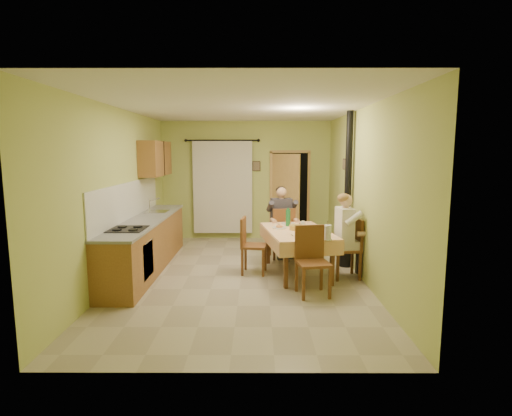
{
  "coord_description": "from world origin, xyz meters",
  "views": [
    {
      "loc": [
        0.27,
        -6.54,
        2.09
      ],
      "look_at": [
        0.25,
        0.1,
        1.15
      ],
      "focal_mm": 28.0,
      "sensor_mm": 36.0,
      "label": 1
    }
  ],
  "objects_px": {
    "chair_far": "(282,243)",
    "chair_right": "(346,260)",
    "chair_near": "(313,275)",
    "stove_flue": "(347,211)",
    "dining_table": "(297,252)",
    "man_far": "(282,214)",
    "chair_left": "(253,257)",
    "man_right": "(346,226)"
  },
  "relations": [
    {
      "from": "chair_far",
      "to": "chair_right",
      "type": "distance_m",
      "value": 1.62
    },
    {
      "from": "chair_far",
      "to": "chair_near",
      "type": "relative_size",
      "value": 1.0
    },
    {
      "from": "stove_flue",
      "to": "dining_table",
      "type": "bearing_deg",
      "value": -153.9
    },
    {
      "from": "chair_far",
      "to": "man_far",
      "type": "xyz_separation_m",
      "value": [
        -0.0,
        0.01,
        0.59
      ]
    },
    {
      "from": "dining_table",
      "to": "man_far",
      "type": "relative_size",
      "value": 1.32
    },
    {
      "from": "chair_left",
      "to": "chair_far",
      "type": "bearing_deg",
      "value": 159.09
    },
    {
      "from": "chair_right",
      "to": "dining_table",
      "type": "bearing_deg",
      "value": 68.66
    },
    {
      "from": "chair_near",
      "to": "chair_far",
      "type": "bearing_deg",
      "value": -90.3
    },
    {
      "from": "chair_right",
      "to": "man_right",
      "type": "xyz_separation_m",
      "value": [
        -0.01,
        -0.0,
        0.59
      ]
    },
    {
      "from": "chair_far",
      "to": "chair_left",
      "type": "distance_m",
      "value": 1.17
    },
    {
      "from": "dining_table",
      "to": "man_right",
      "type": "relative_size",
      "value": 1.32
    },
    {
      "from": "chair_left",
      "to": "man_far",
      "type": "distance_m",
      "value": 1.32
    },
    {
      "from": "man_far",
      "to": "stove_flue",
      "type": "bearing_deg",
      "value": -38.84
    },
    {
      "from": "chair_right",
      "to": "chair_left",
      "type": "xyz_separation_m",
      "value": [
        -1.56,
        0.24,
        -0.0
      ]
    },
    {
      "from": "chair_far",
      "to": "stove_flue",
      "type": "xyz_separation_m",
      "value": [
        1.15,
        -0.59,
        0.73
      ]
    },
    {
      "from": "chair_left",
      "to": "man_right",
      "type": "xyz_separation_m",
      "value": [
        1.54,
        -0.24,
        0.59
      ]
    },
    {
      "from": "chair_far",
      "to": "chair_left",
      "type": "height_order",
      "value": "chair_far"
    },
    {
      "from": "man_far",
      "to": "man_right",
      "type": "distance_m",
      "value": 1.62
    },
    {
      "from": "chair_left",
      "to": "man_far",
      "type": "height_order",
      "value": "man_far"
    },
    {
      "from": "chair_near",
      "to": "man_right",
      "type": "relative_size",
      "value": 0.73
    },
    {
      "from": "chair_far",
      "to": "man_far",
      "type": "relative_size",
      "value": 0.72
    },
    {
      "from": "chair_left",
      "to": "man_far",
      "type": "xyz_separation_m",
      "value": [
        0.55,
        1.04,
        0.59
      ]
    },
    {
      "from": "chair_near",
      "to": "stove_flue",
      "type": "distance_m",
      "value": 1.86
    },
    {
      "from": "dining_table",
      "to": "chair_far",
      "type": "xyz_separation_m",
      "value": [
        -0.21,
        1.05,
        -0.09
      ]
    },
    {
      "from": "chair_near",
      "to": "chair_right",
      "type": "xyz_separation_m",
      "value": [
        0.68,
        0.82,
        -0.0
      ]
    },
    {
      "from": "chair_far",
      "to": "chair_left",
      "type": "relative_size",
      "value": 1.03
    },
    {
      "from": "chair_right",
      "to": "man_right",
      "type": "bearing_deg",
      "value": 90.0
    },
    {
      "from": "chair_right",
      "to": "chair_left",
      "type": "bearing_deg",
      "value": 75.09
    },
    {
      "from": "dining_table",
      "to": "chair_right",
      "type": "relative_size",
      "value": 1.84
    },
    {
      "from": "dining_table",
      "to": "man_right",
      "type": "bearing_deg",
      "value": -25.04
    },
    {
      "from": "dining_table",
      "to": "chair_left",
      "type": "xyz_separation_m",
      "value": [
        -0.76,
        0.02,
        -0.09
      ]
    },
    {
      "from": "chair_left",
      "to": "stove_flue",
      "type": "bearing_deg",
      "value": 111.79
    },
    {
      "from": "chair_left",
      "to": "stove_flue",
      "type": "distance_m",
      "value": 1.9
    },
    {
      "from": "dining_table",
      "to": "chair_right",
      "type": "distance_m",
      "value": 0.83
    },
    {
      "from": "chair_near",
      "to": "chair_right",
      "type": "distance_m",
      "value": 1.06
    },
    {
      "from": "chair_far",
      "to": "chair_near",
      "type": "bearing_deg",
      "value": -92.07
    },
    {
      "from": "chair_near",
      "to": "man_far",
      "type": "xyz_separation_m",
      "value": [
        -0.33,
        2.1,
        0.59
      ]
    },
    {
      "from": "chair_left",
      "to": "man_far",
      "type": "bearing_deg",
      "value": 159.55
    },
    {
      "from": "chair_near",
      "to": "man_far",
      "type": "bearing_deg",
      "value": -90.29
    },
    {
      "from": "dining_table",
      "to": "chair_near",
      "type": "distance_m",
      "value": 1.05
    },
    {
      "from": "chair_far",
      "to": "stove_flue",
      "type": "distance_m",
      "value": 1.48
    },
    {
      "from": "dining_table",
      "to": "chair_far",
      "type": "bearing_deg",
      "value": 91.51
    }
  ]
}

